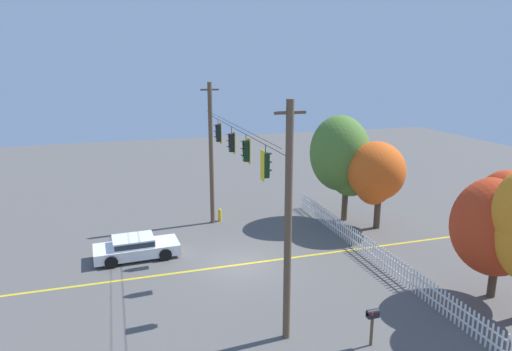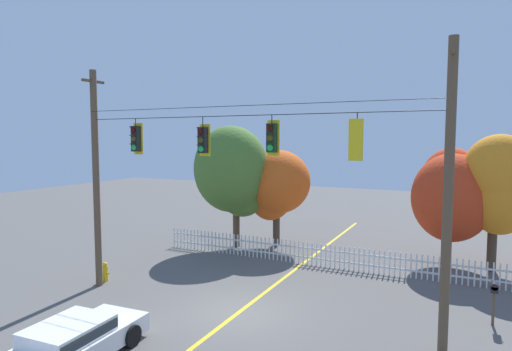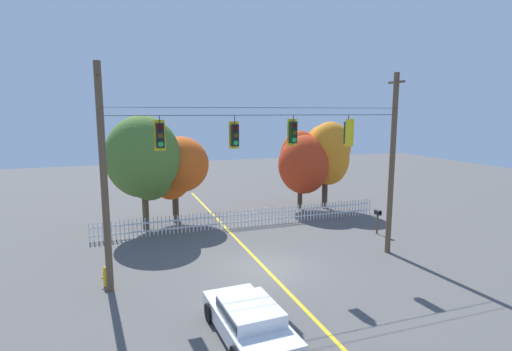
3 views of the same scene
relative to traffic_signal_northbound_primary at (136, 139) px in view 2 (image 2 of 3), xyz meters
The scene contains 15 objects.
ground 7.49m from the traffic_signal_northbound_primary, ahead, with size 80.00×80.00×0.00m, color #565451.
lane_centerline_stripe 7.49m from the traffic_signal_northbound_primary, ahead, with size 0.16×36.00×0.01m, color gold.
signal_support_span 4.68m from the traffic_signal_northbound_primary, ahead, with size 13.35×1.10×8.79m.
traffic_signal_northbound_primary is the anchor object (origin of this frame).
traffic_signal_eastbound_side 3.02m from the traffic_signal_northbound_primary, ahead, with size 0.43×0.38×1.38m.
traffic_signal_westbound_side 5.66m from the traffic_signal_northbound_primary, ahead, with size 0.43×0.38×1.33m.
traffic_signal_northbound_secondary 8.42m from the traffic_signal_northbound_primary, ahead, with size 0.43×0.38×1.42m.
white_picket_fence 10.31m from the traffic_signal_northbound_primary, 49.37° to the left, with size 17.85×0.06×1.09m.
autumn_maple_near_fence 8.13m from the traffic_signal_northbound_primary, 90.58° to the left, with size 4.25×3.80×6.78m.
autumn_maple_mid 9.58m from the traffic_signal_northbound_primary, 78.08° to the left, with size 3.71×3.37×5.46m.
autumn_oak_far_east 14.59m from the traffic_signal_northbound_primary, 41.17° to the left, with size 3.64×3.51×5.64m.
autumn_maple_far_west 15.83m from the traffic_signal_northbound_primary, 36.25° to the left, with size 3.10×3.27×6.27m.
parked_car 7.63m from the traffic_signal_northbound_primary, 68.31° to the right, with size 2.13×4.39×1.15m.
fire_hydrant 6.12m from the traffic_signal_northbound_primary, 167.82° to the left, with size 0.38×0.22×0.83m.
roadside_mailbox 13.55m from the traffic_signal_northbound_primary, 12.49° to the left, with size 0.25×0.44×1.44m.
Camera 2 is at (6.92, -12.87, 6.04)m, focal length 30.32 mm.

